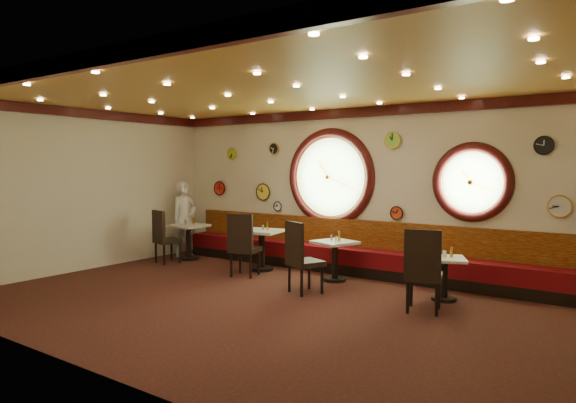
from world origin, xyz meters
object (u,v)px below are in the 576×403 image
at_px(table_c, 335,256).
at_px(chair_b, 243,241).
at_px(condiment_c_pepper, 336,239).
at_px(condiment_b_salt, 263,227).
at_px(table_a, 189,237).
at_px(chair_c, 300,253).
at_px(condiment_d_pepper, 445,254).
at_px(condiment_a_bottle, 193,221).
at_px(condiment_a_pepper, 186,223).
at_px(condiment_d_bottle, 452,252).
at_px(waiter, 184,219).
at_px(condiment_b_bottle, 267,226).
at_px(table_b, 262,245).
at_px(condiment_a_salt, 185,222).
at_px(chair_d, 423,265).
at_px(condiment_d_salt, 444,254).
at_px(condiment_c_bottle, 339,236).
at_px(condiment_b_pepper, 263,228).
at_px(chair_a, 163,233).
at_px(condiment_c_salt, 331,237).
at_px(table_d, 444,273).

xyz_separation_m(table_c, chair_b, (-1.57, -0.71, 0.23)).
bearing_deg(condiment_c_pepper, condiment_b_salt, 176.62).
distance_m(table_a, chair_c, 3.89).
xyz_separation_m(table_a, chair_b, (2.15, -0.70, 0.19)).
xyz_separation_m(condiment_c_pepper, condiment_d_pepper, (2.03, -0.16, -0.05)).
bearing_deg(condiment_a_bottle, condiment_a_pepper, -114.08).
xyz_separation_m(condiment_d_bottle, waiter, (-6.23, 0.36, 0.11)).
distance_m(table_c, condiment_c_pepper, 0.32).
height_order(condiment_b_salt, condiment_b_bottle, condiment_b_bottle).
height_order(table_b, condiment_a_salt, condiment_a_salt).
bearing_deg(condiment_c_pepper, chair_d, -27.48).
bearing_deg(waiter, table_a, -114.69).
bearing_deg(condiment_d_salt, condiment_a_pepper, 178.96).
distance_m(chair_d, condiment_a_salt, 5.94).
height_order(condiment_a_salt, condiment_c_bottle, condiment_c_bottle).
relative_size(condiment_d_salt, condiment_b_bottle, 0.65).
distance_m(condiment_a_salt, condiment_a_pepper, 0.12).
relative_size(table_c, condiment_c_pepper, 9.45).
bearing_deg(condiment_d_bottle, condiment_c_pepper, 176.59).
xyz_separation_m(condiment_a_pepper, condiment_b_bottle, (2.14, 0.15, 0.06)).
relative_size(chair_c, condiment_a_salt, 7.02).
distance_m(condiment_c_bottle, condiment_d_bottle, 2.12).
bearing_deg(table_b, condiment_b_pepper, 41.32).
bearing_deg(condiment_b_bottle, condiment_d_bottle, -3.15).
distance_m(condiment_b_salt, condiment_a_pepper, 2.03).
bearing_deg(condiment_b_pepper, condiment_c_bottle, 3.05).
bearing_deg(table_c, condiment_a_pepper, -178.70).
height_order(condiment_d_salt, condiment_c_bottle, condiment_c_bottle).
bearing_deg(condiment_d_salt, chair_d, -90.18).
height_order(chair_a, condiment_b_pepper, chair_a).
relative_size(chair_a, condiment_a_salt, 6.75).
xyz_separation_m(condiment_b_salt, condiment_d_pepper, (3.75, -0.27, -0.13)).
xyz_separation_m(chair_b, condiment_c_salt, (1.46, 0.78, 0.09)).
height_order(table_d, condiment_b_bottle, condiment_b_bottle).
xyz_separation_m(condiment_c_salt, condiment_b_pepper, (-1.53, -0.07, 0.08)).
xyz_separation_m(chair_c, condiment_b_salt, (-1.70, 1.22, 0.18)).
relative_size(chair_a, condiment_a_pepper, 7.47).
xyz_separation_m(table_c, condiment_d_salt, (2.04, -0.19, 0.27)).
height_order(condiment_b_salt, condiment_c_pepper, condiment_b_salt).
height_order(condiment_a_salt, condiment_b_pepper, condiment_b_pepper).
bearing_deg(condiment_a_bottle, chair_c, -18.32).
xyz_separation_m(table_d, condiment_b_bottle, (-3.63, 0.26, 0.47)).
bearing_deg(condiment_d_salt, condiment_a_salt, 178.35).
xyz_separation_m(condiment_b_pepper, condiment_c_pepper, (1.68, -0.01, -0.08)).
height_order(chair_c, condiment_b_bottle, chair_c).
bearing_deg(condiment_d_bottle, condiment_a_pepper, 179.44).
height_order(condiment_a_pepper, condiment_c_bottle, condiment_c_bottle).
height_order(condiment_a_bottle, condiment_c_bottle, condiment_a_bottle).
xyz_separation_m(chair_c, condiment_c_bottle, (0.04, 1.23, 0.14)).
xyz_separation_m(condiment_c_salt, condiment_c_bottle, (0.15, 0.02, 0.04)).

